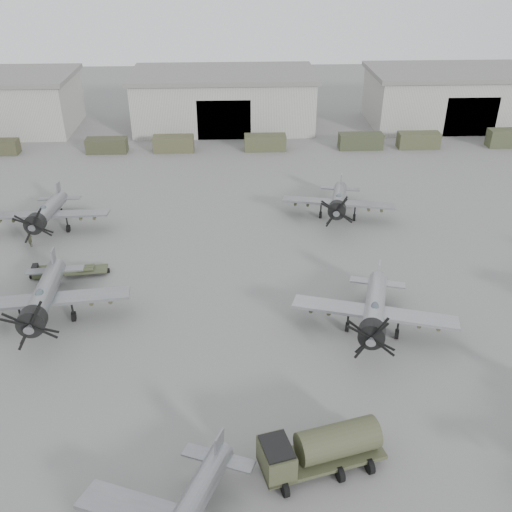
# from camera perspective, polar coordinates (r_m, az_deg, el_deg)

# --- Properties ---
(ground) EXTENTS (220.00, 220.00, 0.00)m
(ground) POSITION_cam_1_polar(r_m,az_deg,el_deg) (41.09, -3.50, -13.37)
(ground) COLOR #61605E
(ground) RESTS_ON ground
(hangar_center) EXTENTS (29.00, 14.80, 8.70)m
(hangar_center) POSITION_cam_1_polar(r_m,az_deg,el_deg) (94.91, -3.23, 15.38)
(hangar_center) COLOR #B1B1A6
(hangar_center) RESTS_ON ground
(hangar_right) EXTENTS (29.00, 14.80, 8.70)m
(hangar_right) POSITION_cam_1_polar(r_m,az_deg,el_deg) (101.81, 19.47, 14.80)
(hangar_right) COLOR #B1B1A6
(hangar_right) RESTS_ON ground
(support_truck_1) EXTENTS (5.02, 2.20, 2.07)m
(support_truck_1) POSITION_cam_1_polar(r_m,az_deg,el_deg) (90.65, -24.18, 9.92)
(support_truck_1) COLOR #3D3D28
(support_truck_1) RESTS_ON ground
(support_truck_2) EXTENTS (5.80, 2.20, 2.08)m
(support_truck_2) POSITION_cam_1_polar(r_m,az_deg,el_deg) (86.29, -14.70, 10.65)
(support_truck_2) COLOR #373925
(support_truck_2) RESTS_ON ground
(support_truck_3) EXTENTS (5.81, 2.20, 2.30)m
(support_truck_3) POSITION_cam_1_polar(r_m,az_deg,el_deg) (84.77, -8.24, 11.05)
(support_truck_3) COLOR #47472E
(support_truck_3) RESTS_ON ground
(support_truck_4) EXTENTS (6.03, 2.20, 2.27)m
(support_truck_4) POSITION_cam_1_polar(r_m,az_deg,el_deg) (84.49, 0.92, 11.28)
(support_truck_4) COLOR #44462D
(support_truck_4) RESTS_ON ground
(support_truck_5) EXTENTS (6.39, 2.20, 2.27)m
(support_truck_5) POSITION_cam_1_polar(r_m,az_deg,el_deg) (86.44, 10.42, 11.23)
(support_truck_5) COLOR #373D28
(support_truck_5) RESTS_ON ground
(support_truck_6) EXTENTS (6.04, 2.20, 2.30)m
(support_truck_6) POSITION_cam_1_polar(r_m,az_deg,el_deg) (88.70, 15.94, 11.08)
(support_truck_6) COLOR #44452D
(support_truck_6) RESTS_ON ground
(support_truck_7) EXTENTS (5.91, 2.20, 2.59)m
(support_truck_7) POSITION_cam_1_polar(r_m,az_deg,el_deg) (93.66, 23.88, 10.74)
(support_truck_7) COLOR #3E422B
(support_truck_7) RESTS_ON ground
(aircraft_mid_1) EXTENTS (13.72, 12.34, 5.45)m
(aircraft_mid_1) POSITION_cam_1_polar(r_m,az_deg,el_deg) (48.74, -20.54, -4.00)
(aircraft_mid_1) COLOR gray
(aircraft_mid_1) RESTS_ON ground
(aircraft_mid_2) EXTENTS (12.94, 11.65, 5.17)m
(aircraft_mid_2) POSITION_cam_1_polar(r_m,az_deg,el_deg) (45.41, 11.74, -5.40)
(aircraft_mid_2) COLOR #9E9FA6
(aircraft_mid_2) RESTS_ON ground
(aircraft_far_0) EXTENTS (12.77, 11.49, 5.13)m
(aircraft_far_0) POSITION_cam_1_polar(r_m,az_deg,el_deg) (63.65, -20.25, 4.06)
(aircraft_far_0) COLOR gray
(aircraft_far_0) RESTS_ON ground
(aircraft_far_1) EXTENTS (12.46, 11.21, 4.95)m
(aircraft_far_1) POSITION_cam_1_polar(r_m,az_deg,el_deg) (63.30, 8.25, 5.46)
(aircraft_far_1) COLOR gray
(aircraft_far_1) RESTS_ON ground
(fuel_tanker) EXTENTS (7.85, 4.75, 2.88)m
(fuel_tanker) POSITION_cam_1_polar(r_m,az_deg,el_deg) (35.57, 6.49, -18.47)
(fuel_tanker) COLOR #3F422B
(fuel_tanker) RESTS_ON ground
(tug_trailer) EXTENTS (6.86, 1.97, 1.36)m
(tug_trailer) POSITION_cam_1_polar(r_m,az_deg,el_deg) (56.00, -19.05, -1.45)
(tug_trailer) COLOR #3C432C
(tug_trailer) RESTS_ON ground
(ground_crew) EXTENTS (0.63, 0.77, 1.83)m
(ground_crew) POSITION_cam_1_polar(r_m,az_deg,el_deg) (62.17, -21.68, 1.68)
(ground_crew) COLOR #383A26
(ground_crew) RESTS_ON ground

